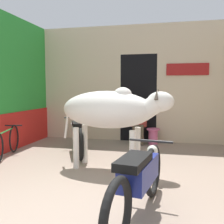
# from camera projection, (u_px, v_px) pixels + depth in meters

# --- Properties ---
(wall_back_with_doorway) EXTENTS (5.46, 0.93, 3.24)m
(wall_back_with_doorway) POSITION_uv_depth(u_px,v_px,m) (138.00, 89.00, 7.56)
(wall_back_with_doorway) COLOR beige
(wall_back_with_doorway) RESTS_ON ground_plane
(cow) EXTENTS (2.12, 0.89, 1.51)m
(cow) POSITION_uv_depth(u_px,v_px,m) (111.00, 110.00, 4.80)
(cow) COLOR silver
(cow) RESTS_ON ground_plane
(motorcycle_near) EXTENTS (0.58, 2.11, 0.82)m
(motorcycle_near) POSITION_uv_depth(u_px,v_px,m) (139.00, 179.00, 2.97)
(motorcycle_near) COLOR black
(motorcycle_near) RESTS_ON ground_plane
(motorcycle_far) EXTENTS (0.96, 1.89, 0.79)m
(motorcycle_far) POSITION_uv_depth(u_px,v_px,m) (78.00, 133.00, 6.05)
(motorcycle_far) COLOR black
(motorcycle_far) RESTS_ON ground_plane
(bicycle) EXTENTS (0.59, 1.64, 0.66)m
(bicycle) POSITION_uv_depth(u_px,v_px,m) (6.00, 143.00, 5.60)
(bicycle) COLOR black
(bicycle) RESTS_ON ground_plane
(shopkeeper_seated) EXTENTS (0.40, 0.34, 1.26)m
(shopkeeper_seated) POSITION_uv_depth(u_px,v_px,m) (139.00, 120.00, 6.95)
(shopkeeper_seated) COLOR brown
(shopkeeper_seated) RESTS_ON ground_plane
(plastic_stool) EXTENTS (0.35, 0.35, 0.43)m
(plastic_stool) POSITION_uv_depth(u_px,v_px,m) (153.00, 136.00, 6.97)
(plastic_stool) COLOR #DB6093
(plastic_stool) RESTS_ON ground_plane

